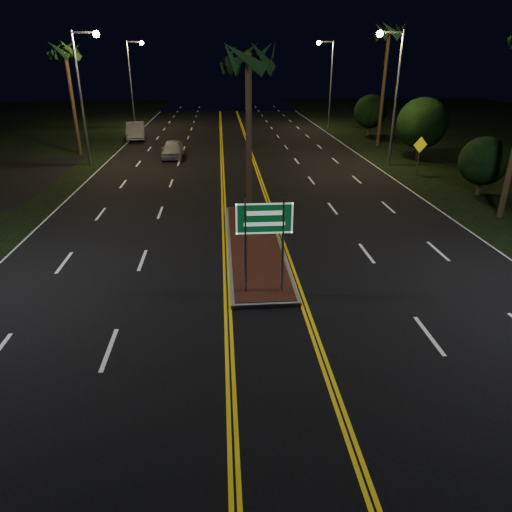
{
  "coord_description": "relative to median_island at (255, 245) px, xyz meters",
  "views": [
    {
      "loc": [
        -1.29,
        -10.65,
        7.31
      ],
      "look_at": [
        -0.35,
        1.72,
        1.9
      ],
      "focal_mm": 32.0,
      "sensor_mm": 36.0,
      "label": 1
    }
  ],
  "objects": [
    {
      "name": "ground",
      "position": [
        0.0,
        -7.0,
        -0.08
      ],
      "size": [
        120.0,
        120.0,
        0.0
      ],
      "primitive_type": "plane",
      "color": "black",
      "rests_on": "ground"
    },
    {
      "name": "median_island",
      "position": [
        0.0,
        0.0,
        0.0
      ],
      "size": [
        2.25,
        10.25,
        0.17
      ],
      "color": "gray",
      "rests_on": "ground"
    },
    {
      "name": "highway_sign",
      "position": [
        0.0,
        -4.2,
        2.32
      ],
      "size": [
        1.8,
        0.08,
        3.2
      ],
      "color": "gray",
      "rests_on": "ground"
    },
    {
      "name": "streetlight_left_mid",
      "position": [
        -10.61,
        17.0,
        5.57
      ],
      "size": [
        1.91,
        0.44,
        9.0
      ],
      "color": "gray",
      "rests_on": "ground"
    },
    {
      "name": "streetlight_left_far",
      "position": [
        -10.61,
        37.0,
        5.57
      ],
      "size": [
        1.91,
        0.44,
        9.0
      ],
      "color": "gray",
      "rests_on": "ground"
    },
    {
      "name": "streetlight_right_mid",
      "position": [
        10.61,
        15.0,
        5.57
      ],
      "size": [
        1.91,
        0.44,
        9.0
      ],
      "color": "gray",
      "rests_on": "ground"
    },
    {
      "name": "streetlight_right_far",
      "position": [
        10.61,
        35.0,
        5.57
      ],
      "size": [
        1.91,
        0.44,
        9.0
      ],
      "color": "gray",
      "rests_on": "ground"
    },
    {
      "name": "palm_median",
      "position": [
        0.0,
        3.5,
        7.19
      ],
      "size": [
        2.4,
        2.4,
        8.3
      ],
      "color": "#382819",
      "rests_on": "ground"
    },
    {
      "name": "palm_left_far",
      "position": [
        -12.8,
        21.0,
        7.66
      ],
      "size": [
        2.4,
        2.4,
        8.8
      ],
      "color": "#382819",
      "rests_on": "ground"
    },
    {
      "name": "palm_right_far",
      "position": [
        12.8,
        23.0,
        9.06
      ],
      "size": [
        2.4,
        2.4,
        10.3
      ],
      "color": "#382819",
      "rests_on": "ground"
    },
    {
      "name": "shrub_near",
      "position": [
        13.5,
        7.0,
        1.86
      ],
      "size": [
        2.7,
        2.7,
        3.3
      ],
      "color": "#382819",
      "rests_on": "ground"
    },
    {
      "name": "shrub_mid",
      "position": [
        14.0,
        17.0,
        2.64
      ],
      "size": [
        3.78,
        3.78,
        4.62
      ],
      "color": "#382819",
      "rests_on": "ground"
    },
    {
      "name": "shrub_far",
      "position": [
        13.8,
        29.0,
        2.25
      ],
      "size": [
        3.24,
        3.24,
        3.96
      ],
      "color": "#382819",
      "rests_on": "ground"
    },
    {
      "name": "car_near",
      "position": [
        -5.1,
        19.13,
        0.69
      ],
      "size": [
        2.0,
        4.64,
        1.54
      ],
      "primitive_type": "imported",
      "rotation": [
        0.0,
        0.0,
        -0.0
      ],
      "color": "silver",
      "rests_on": "ground"
    },
    {
      "name": "car_far",
      "position": [
        -9.5,
        28.53,
        0.83
      ],
      "size": [
        3.07,
        5.74,
        1.82
      ],
      "primitive_type": "imported",
      "rotation": [
        0.0,
        0.0,
        0.14
      ],
      "color": "silver",
      "rests_on": "ground"
    },
    {
      "name": "warning_sign",
      "position": [
        11.96,
        12.14,
        1.55
      ],
      "size": [
        1.03,
        0.28,
        2.5
      ],
      "rotation": [
        0.0,
        0.0,
        0.24
      ],
      "color": "gray",
      "rests_on": "ground"
    }
  ]
}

